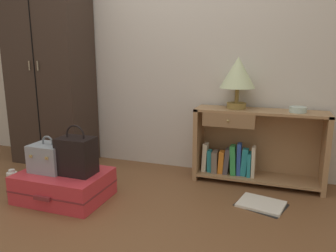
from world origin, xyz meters
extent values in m
plane|color=brown|center=(0.00, 0.00, 0.00)|extent=(9.00, 9.00, 0.00)
cube|color=beige|center=(0.00, 1.50, 1.30)|extent=(6.40, 0.10, 2.60)
cube|color=#33261E|center=(-1.23, 1.20, 1.03)|extent=(0.81, 0.45, 2.06)
cube|color=black|center=(-1.23, 0.98, 1.03)|extent=(0.01, 0.01, 1.96)
cylinder|color=gray|center=(-1.28, 0.97, 1.03)|extent=(0.01, 0.01, 0.09)
cylinder|color=gray|center=(-1.18, 0.97, 1.03)|extent=(0.01, 0.01, 0.09)
cube|color=#A37A51|center=(0.34, 1.27, 0.33)|extent=(0.04, 0.30, 0.66)
cube|color=#A37A51|center=(1.42, 1.27, 0.33)|extent=(0.04, 0.30, 0.66)
cube|color=#A37A51|center=(0.88, 1.27, 0.65)|extent=(1.12, 0.30, 0.02)
cube|color=#A37A51|center=(0.88, 1.27, 0.06)|extent=(1.04, 0.30, 0.02)
cube|color=#A37A51|center=(0.88, 1.41, 0.33)|extent=(1.04, 0.01, 0.64)
cube|color=#8F6B47|center=(0.63, 1.13, 0.58)|extent=(0.45, 0.02, 0.12)
sphere|color=#9E844C|center=(0.63, 1.11, 0.58)|extent=(0.02, 0.02, 0.02)
cube|color=beige|center=(0.41, 1.25, 0.20)|extent=(0.05, 0.09, 0.27)
cube|color=teal|center=(0.46, 1.25, 0.17)|extent=(0.04, 0.08, 0.20)
cube|color=#726659|center=(0.51, 1.25, 0.17)|extent=(0.05, 0.13, 0.20)
cube|color=orange|center=(0.57, 1.25, 0.17)|extent=(0.06, 0.09, 0.21)
cube|color=#4C474C|center=(0.62, 1.25, 0.18)|extent=(0.06, 0.11, 0.24)
cube|color=green|center=(0.67, 1.25, 0.20)|extent=(0.06, 0.11, 0.27)
cube|color=#2D51B2|center=(0.72, 1.25, 0.21)|extent=(0.04, 0.08, 0.29)
cube|color=teal|center=(0.77, 1.25, 0.19)|extent=(0.06, 0.08, 0.25)
cube|color=teal|center=(0.82, 1.25, 0.17)|extent=(0.03, 0.12, 0.22)
cube|color=beige|center=(0.85, 1.25, 0.20)|extent=(0.03, 0.11, 0.28)
cylinder|color=olive|center=(0.67, 1.29, 0.69)|extent=(0.17, 0.17, 0.05)
cylinder|color=olive|center=(0.67, 1.29, 0.78)|extent=(0.04, 0.04, 0.13)
cone|color=beige|center=(0.67, 1.29, 0.98)|extent=(0.31, 0.31, 0.27)
cylinder|color=silver|center=(1.18, 1.26, 0.69)|extent=(0.14, 0.14, 0.05)
cube|color=#D1333D|center=(-0.55, 0.42, 0.11)|extent=(0.68, 0.48, 0.22)
cube|color=maroon|center=(-0.55, 0.42, 0.11)|extent=(0.69, 0.49, 0.01)
cube|color=maroon|center=(-0.55, 0.17, 0.11)|extent=(0.14, 0.02, 0.03)
cube|color=#8E99A3|center=(-0.67, 0.41, 0.33)|extent=(0.27, 0.21, 0.22)
torus|color=slate|center=(-0.67, 0.41, 0.46)|extent=(0.11, 0.02, 0.11)
cube|color=tan|center=(-0.74, 0.30, 0.37)|extent=(0.02, 0.01, 0.02)
cube|color=tan|center=(-0.59, 0.30, 0.37)|extent=(0.02, 0.01, 0.02)
cube|color=black|center=(-0.42, 0.43, 0.37)|extent=(0.27, 0.19, 0.29)
torus|color=black|center=(-0.42, 0.43, 0.53)|extent=(0.16, 0.01, 0.16)
cylinder|color=white|center=(-1.03, 0.38, 0.09)|extent=(0.08, 0.08, 0.18)
cylinder|color=silver|center=(-1.03, 0.38, 0.19)|extent=(0.05, 0.05, 0.02)
cube|color=white|center=(0.95, 0.82, 0.01)|extent=(0.38, 0.33, 0.02)
cube|color=black|center=(0.95, 0.82, 0.00)|extent=(0.42, 0.38, 0.01)
camera|label=1|loc=(1.03, -1.55, 1.13)|focal=34.14mm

